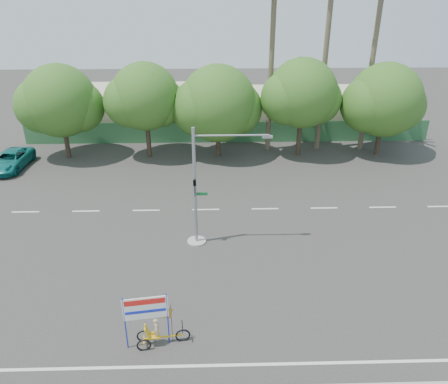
{
  "coord_description": "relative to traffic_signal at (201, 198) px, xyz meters",
  "views": [
    {
      "loc": [
        -1.5,
        -17.85,
        13.88
      ],
      "look_at": [
        -0.9,
        3.48,
        3.5
      ],
      "focal_mm": 35.0,
      "sensor_mm": 36.0,
      "label": 1
    }
  ],
  "objects": [
    {
      "name": "building_right",
      "position": [
        10.2,
        22.02,
        -1.12
      ],
      "size": [
        14.0,
        8.0,
        3.6
      ],
      "primitive_type": "cube",
      "color": "beige",
      "rests_on": "ground"
    },
    {
      "name": "tree_far_right",
      "position": [
        15.15,
        14.02,
        1.73
      ],
      "size": [
        7.38,
        6.2,
        7.94
      ],
      "color": "#473828",
      "rests_on": "ground"
    },
    {
      "name": "building_left",
      "position": [
        -7.8,
        22.02,
        -0.92
      ],
      "size": [
        12.0,
        8.0,
        4.0
      ],
      "primitive_type": "cube",
      "color": "beige",
      "rests_on": "ground"
    },
    {
      "name": "palm_tall",
      "position": [
        10.2,
        15.52,
        7.55
      ],
      "size": [
        3.73,
        3.79,
        17.45
      ],
      "color": "#70604C",
      "rests_on": "ground"
    },
    {
      "name": "traffic_signal",
      "position": [
        0.0,
        0.0,
        0.0
      ],
      "size": [
        4.72,
        1.1,
        7.0
      ],
      "color": "gray",
      "rests_on": "ground"
    },
    {
      "name": "palm_mid",
      "position": [
        14.2,
        15.52,
        6.48
      ],
      "size": [
        3.73,
        3.79,
        15.45
      ],
      "color": "#70604C",
      "rests_on": "ground"
    },
    {
      "name": "ground",
      "position": [
        2.2,
        -3.98,
        -2.92
      ],
      "size": [
        120.0,
        120.0,
        0.0
      ],
      "primitive_type": "plane",
      "color": "#33302D",
      "rests_on": "ground"
    },
    {
      "name": "tree_far_left",
      "position": [
        -11.85,
        14.02,
        1.84
      ],
      "size": [
        7.14,
        6.0,
        7.96
      ],
      "color": "#473828",
      "rests_on": "ground"
    },
    {
      "name": "trike_billboard",
      "position": [
        -1.84,
        -7.96,
        -1.86
      ],
      "size": [
        2.67,
        0.79,
        2.64
      ],
      "rotation": [
        0.0,
        0.0,
        0.14
      ],
      "color": "black",
      "rests_on": "ground"
    },
    {
      "name": "tree_center",
      "position": [
        1.14,
        14.02,
        1.55
      ],
      "size": [
        7.62,
        6.4,
        7.85
      ],
      "color": "#473828",
      "rests_on": "ground"
    },
    {
      "name": "fence",
      "position": [
        2.2,
        17.52,
        -1.92
      ],
      "size": [
        38.0,
        0.08,
        2.0
      ],
      "primitive_type": "cube",
      "color": "#336B3D",
      "rests_on": "ground"
    },
    {
      "name": "tree_left",
      "position": [
        -4.85,
        14.02,
        2.14
      ],
      "size": [
        6.66,
        5.6,
        8.07
      ],
      "color": "#473828",
      "rests_on": "ground"
    },
    {
      "name": "pickup_truck",
      "position": [
        -15.75,
        11.64,
        -2.21
      ],
      "size": [
        2.57,
        5.2,
        1.42
      ],
      "primitive_type": "imported",
      "rotation": [
        0.0,
        0.0,
        -0.04
      ],
      "color": "#0F6C68",
      "rests_on": "ground"
    },
    {
      "name": "tree_right",
      "position": [
        8.15,
        14.02,
        2.32
      ],
      "size": [
        6.9,
        5.8,
        8.36
      ],
      "color": "#473828",
      "rests_on": "ground"
    },
    {
      "name": "palm_short",
      "position": [
        5.7,
        15.52,
        5.94
      ],
      "size": [
        3.73,
        3.79,
        14.45
      ],
      "color": "#70604C",
      "rests_on": "ground"
    }
  ]
}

